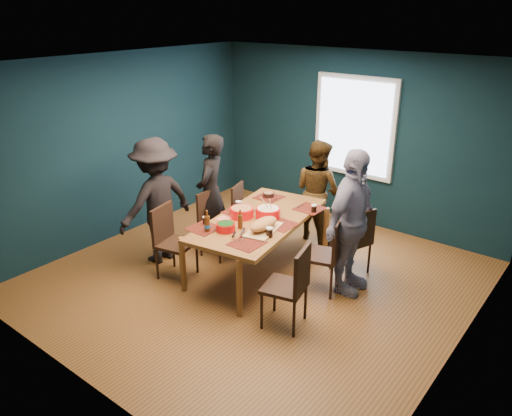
# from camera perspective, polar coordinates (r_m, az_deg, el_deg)

# --- Properties ---
(room) EXTENTS (5.01, 5.01, 2.71)m
(room) POSITION_cam_1_polar(r_m,az_deg,el_deg) (6.17, 1.55, 4.02)
(room) COLOR #9B572D
(room) RESTS_ON ground
(dining_table) EXTENTS (1.33, 2.18, 0.78)m
(dining_table) POSITION_cam_1_polar(r_m,az_deg,el_deg) (6.38, 0.36, -1.77)
(dining_table) COLOR olive
(dining_table) RESTS_ON floor
(chair_left_far) EXTENTS (0.48, 0.48, 0.86)m
(chair_left_far) POSITION_cam_1_polar(r_m,az_deg,el_deg) (7.39, -1.46, -0.02)
(chair_left_far) COLOR black
(chair_left_far) RESTS_ON floor
(chair_left_mid) EXTENTS (0.42, 0.42, 0.92)m
(chair_left_mid) POSITION_cam_1_polar(r_m,az_deg,el_deg) (6.97, -4.88, -1.19)
(chair_left_mid) COLOR black
(chair_left_mid) RESTS_ON floor
(chair_left_near) EXTENTS (0.51, 0.51, 0.95)m
(chair_left_near) POSITION_cam_1_polar(r_m,az_deg,el_deg) (6.48, -9.82, -3.18)
(chair_left_near) COLOR black
(chair_left_near) RESTS_ON floor
(chair_right_far) EXTENTS (0.53, 0.53, 0.91)m
(chair_right_far) POSITION_cam_1_polar(r_m,az_deg,el_deg) (6.54, 11.36, -3.26)
(chair_right_far) COLOR black
(chair_right_far) RESTS_ON floor
(chair_right_mid) EXTENTS (0.55, 0.55, 0.97)m
(chair_right_mid) POSITION_cam_1_polar(r_m,az_deg,el_deg) (6.09, 8.28, -4.71)
(chair_right_mid) COLOR black
(chair_right_mid) RESTS_ON floor
(chair_right_near) EXTENTS (0.53, 0.53, 0.96)m
(chair_right_near) POSITION_cam_1_polar(r_m,az_deg,el_deg) (5.40, 4.20, -8.36)
(chair_right_near) COLOR black
(chair_right_near) RESTS_ON floor
(person_far_left) EXTENTS (0.62, 0.72, 1.68)m
(person_far_left) POSITION_cam_1_polar(r_m,az_deg,el_deg) (7.04, -5.18, 1.72)
(person_far_left) COLOR black
(person_far_left) RESTS_ON floor
(person_back) EXTENTS (0.85, 0.72, 1.53)m
(person_back) POSITION_cam_1_polar(r_m,az_deg,el_deg) (7.38, 7.05, 1.98)
(person_back) COLOR black
(person_back) RESTS_ON floor
(person_right) EXTENTS (0.46, 1.07, 1.81)m
(person_right) POSITION_cam_1_polar(r_m,az_deg,el_deg) (6.01, 10.79, -1.70)
(person_right) COLOR white
(person_right) RESTS_ON floor
(person_near_left) EXTENTS (0.74, 1.17, 1.72)m
(person_near_left) POSITION_cam_1_polar(r_m,az_deg,el_deg) (6.80, -11.35, 0.78)
(person_near_left) COLOR black
(person_near_left) RESTS_ON floor
(bowl_salad) EXTENTS (0.30, 0.30, 0.13)m
(bowl_salad) POSITION_cam_1_polar(r_m,az_deg,el_deg) (6.37, -1.64, -0.46)
(bowl_salad) COLOR red
(bowl_salad) RESTS_ON dining_table
(bowl_dumpling) EXTENTS (0.31, 0.31, 0.29)m
(bowl_dumpling) POSITION_cam_1_polar(r_m,az_deg,el_deg) (6.35, 1.38, -0.49)
(bowl_dumpling) COLOR red
(bowl_dumpling) RESTS_ON dining_table
(bowl_herbs) EXTENTS (0.23, 0.23, 0.10)m
(bowl_herbs) POSITION_cam_1_polar(r_m,az_deg,el_deg) (6.00, -3.49, -2.14)
(bowl_herbs) COLOR red
(bowl_herbs) RESTS_ON dining_table
(cutting_board) EXTENTS (0.41, 0.73, 0.16)m
(cutting_board) POSITION_cam_1_polar(r_m,az_deg,el_deg) (5.97, 0.84, -2.01)
(cutting_board) COLOR #D1B771
(cutting_board) RESTS_ON dining_table
(small_bowl) EXTENTS (0.16, 0.16, 0.07)m
(small_bowl) POSITION_cam_1_polar(r_m,az_deg,el_deg) (7.04, 1.44, 1.55)
(small_bowl) COLOR black
(small_bowl) RESTS_ON dining_table
(beer_bottle_a) EXTENTS (0.07, 0.07, 0.27)m
(beer_bottle_a) POSITION_cam_1_polar(r_m,az_deg,el_deg) (5.98, -5.61, -1.81)
(beer_bottle_a) COLOR #4C260D
(beer_bottle_a) RESTS_ON dining_table
(beer_bottle_b) EXTENTS (0.06, 0.06, 0.24)m
(beer_bottle_b) POSITION_cam_1_polar(r_m,az_deg,el_deg) (6.03, -1.81, -1.52)
(beer_bottle_b) COLOR #4C260D
(beer_bottle_b) RESTS_ON dining_table
(cola_glass_a) EXTENTS (0.07, 0.07, 0.10)m
(cola_glass_a) POSITION_cam_1_polar(r_m,az_deg,el_deg) (6.19, -5.79, -1.38)
(cola_glass_a) COLOR black
(cola_glass_a) RESTS_ON dining_table
(cola_glass_b) EXTENTS (0.08, 0.08, 0.12)m
(cola_glass_b) POSITION_cam_1_polar(r_m,az_deg,el_deg) (5.83, 1.55, -2.73)
(cola_glass_b) COLOR black
(cola_glass_b) RESTS_ON dining_table
(cola_glass_c) EXTENTS (0.07, 0.07, 0.10)m
(cola_glass_c) POSITION_cam_1_polar(r_m,az_deg,el_deg) (6.56, 6.63, -0.03)
(cola_glass_c) COLOR black
(cola_glass_c) RESTS_ON dining_table
(cola_glass_d) EXTENTS (0.08, 0.08, 0.11)m
(cola_glass_d) POSITION_cam_1_polar(r_m,az_deg,el_deg) (6.63, -2.00, 0.39)
(cola_glass_d) COLOR black
(cola_glass_d) RESTS_ON dining_table
(napkin_a) EXTENTS (0.15, 0.15, 0.00)m
(napkin_a) POSITION_cam_1_polar(r_m,az_deg,el_deg) (6.18, 3.25, -1.90)
(napkin_a) COLOR #E56F60
(napkin_a) RESTS_ON dining_table
(napkin_b) EXTENTS (0.16, 0.16, 0.00)m
(napkin_b) POSITION_cam_1_polar(r_m,az_deg,el_deg) (6.35, -3.71, -1.21)
(napkin_b) COLOR #E56F60
(napkin_b) RESTS_ON dining_table
(napkin_c) EXTENTS (0.18, 0.18, 0.00)m
(napkin_c) POSITION_cam_1_polar(r_m,az_deg,el_deg) (5.65, -1.16, -4.31)
(napkin_c) COLOR #E56F60
(napkin_c) RESTS_ON dining_table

